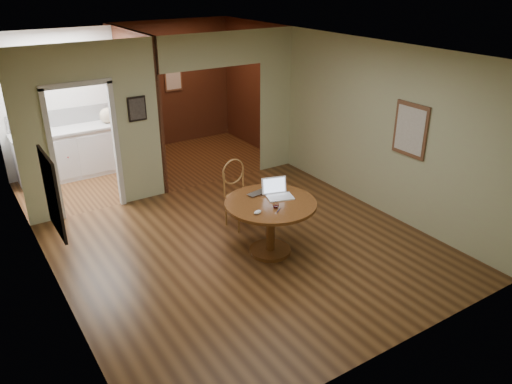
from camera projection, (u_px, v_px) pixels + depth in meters
floor at (251, 250)px, 7.11m from camera, size 5.00×5.00×0.00m
room_shell at (133, 118)px, 8.72m from camera, size 5.20×7.50×5.00m
dining_table at (271, 215)px, 6.83m from camera, size 1.26×1.26×0.78m
chair at (238, 190)px, 7.61m from camera, size 0.50×0.50×1.06m
open_laptop at (277, 192)px, 6.90m from camera, size 0.41×0.40×0.25m
closed_laptop at (260, 194)px, 6.95m from camera, size 0.35×0.26×0.03m
mouse at (258, 212)px, 6.42m from camera, size 0.13×0.09×0.05m
wine_glass at (276, 205)px, 6.56m from camera, size 0.08×0.08×0.09m
pen at (279, 210)px, 6.51m from camera, size 0.12×0.09×0.01m
kitchen_cabinet at (72, 153)px, 9.46m from camera, size 2.06×0.60×0.94m
grocery_bag at (107, 115)px, 9.58m from camera, size 0.32×0.28×0.29m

